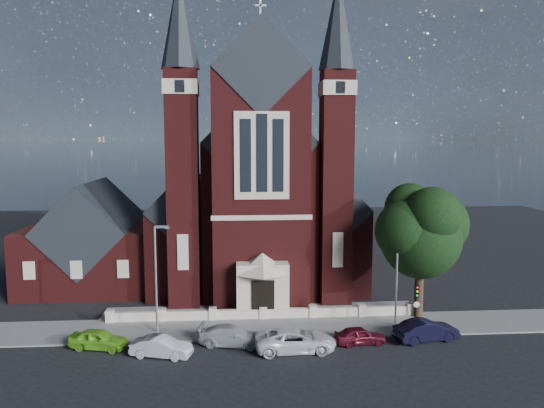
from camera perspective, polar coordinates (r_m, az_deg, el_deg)
The scene contains 16 objects.
ground at distance 51.40m, azimuth -1.51°, elevation -9.18°, with size 120.00×120.00×0.00m, color black.
pavement_strip at distance 41.43m, azimuth -0.80°, elevation -13.21°, with size 60.00×5.00×0.12m, color slate.
forecourt_paving at distance 45.20m, azimuth -1.11°, elevation -11.46°, with size 26.00×3.00×0.14m, color slate.
forecourt_wall at distance 43.31m, azimuth -0.96°, elevation -12.30°, with size 24.00×0.40×0.90m, color #B7A791.
church at distance 57.63m, azimuth -1.91°, elevation 0.88°, with size 20.01×34.90×29.20m.
parish_hall at distance 55.05m, azimuth -18.60°, elevation -4.16°, with size 12.00×12.20×10.24m.
street_tree at distance 43.33m, azimuth 15.98°, elevation -3.04°, with size 6.40×6.60×10.70m.
street_lamp_left at distance 39.92m, azimuth -12.27°, elevation -7.24°, with size 1.16×0.22×8.09m.
street_lamp_right at distance 41.42m, azimuth 13.40°, elevation -6.75°, with size 1.16×0.22×8.09m.
traffic_signal at distance 40.79m, azimuth 15.24°, elevation -9.96°, with size 0.28×0.42×4.00m.
car_lime_van at distance 39.30m, azimuth -18.16°, elevation -13.65°, with size 1.60×3.99×1.36m, color #75C727.
car_silver_a at distance 36.94m, azimuth -11.82°, elevation -14.82°, with size 1.41×4.05×1.33m, color silver.
car_silver_b at distance 38.14m, azimuth -4.32°, elevation -13.95°, with size 1.91×4.69×1.36m, color #B8BAC1.
car_white_suv at distance 37.10m, azimuth 2.54°, elevation -14.41°, with size 2.55×5.53×1.54m, color white.
car_dark_red at distance 38.76m, azimuth 9.42°, elevation -13.79°, with size 1.45×3.61×1.23m, color #540E1C.
car_navy at distance 40.31m, azimuth 16.27°, elevation -12.93°, with size 1.61×4.63×1.52m, color black.
Camera 1 is at (-2.29, -34.32, 14.28)m, focal length 35.00 mm.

